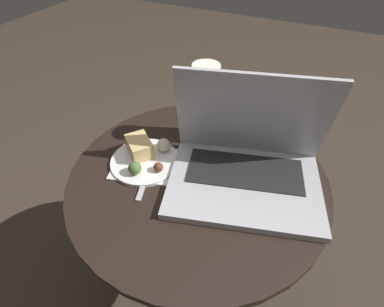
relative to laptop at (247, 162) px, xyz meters
name	(u,v)px	position (x,y,z in m)	size (l,w,h in m)	color
ground_plane	(196,279)	(-0.11, -0.04, -0.61)	(6.00, 6.00, 0.00)	#382D23
table	(197,215)	(-0.11, -0.04, -0.22)	(0.64, 0.64, 0.56)	#9E9EA3
napkin	(151,164)	(-0.23, -0.06, -0.05)	(0.22, 0.18, 0.00)	white
laptop	(247,162)	(0.00, 0.00, 0.00)	(0.41, 0.34, 0.26)	#B2B2B7
beer_glass	(205,104)	(-0.15, 0.10, 0.06)	(0.07, 0.07, 0.22)	#C6701E
snack_plate	(144,156)	(-0.25, -0.05, -0.04)	(0.18, 0.18, 0.05)	white
fork	(149,168)	(-0.23, -0.07, -0.05)	(0.07, 0.18, 0.00)	#B2B2B7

